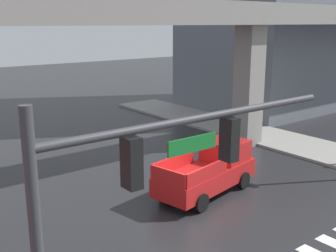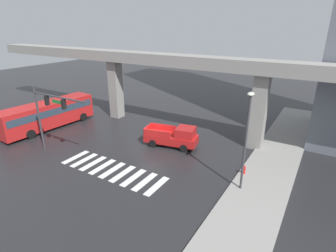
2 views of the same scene
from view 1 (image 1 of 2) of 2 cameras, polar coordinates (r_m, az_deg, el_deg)
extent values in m
plane|color=#232326|center=(16.89, 2.73, -11.39)|extent=(120.00, 120.00, 0.00)
cube|color=gray|center=(19.15, -6.75, 15.28)|extent=(58.80, 2.32, 1.20)
cube|color=gray|center=(25.17, 10.93, 5.31)|extent=(1.30, 1.30, 7.10)
cube|color=gray|center=(26.01, 18.49, -2.74)|extent=(4.00, 36.00, 0.15)
cube|color=red|center=(18.17, 5.20, -6.88)|extent=(5.37, 2.84, 0.80)
cube|color=red|center=(19.03, 7.82, -3.27)|extent=(2.00, 2.04, 0.90)
cube|color=#3F5160|center=(19.41, 8.58, -2.96)|extent=(0.42, 1.66, 0.77)
cube|color=red|center=(17.58, 0.73, -5.11)|extent=(2.62, 0.60, 0.60)
cube|color=red|center=(16.58, 5.38, -6.39)|extent=(2.62, 0.60, 0.60)
cube|color=red|center=(16.08, -0.01, -6.97)|extent=(0.43, 1.73, 0.60)
cylinder|color=black|center=(20.01, 5.74, -6.12)|extent=(0.80, 0.42, 0.76)
cylinder|color=black|center=(19.10, 10.19, -7.27)|extent=(0.80, 0.42, 0.76)
cylinder|color=black|center=(17.69, -0.27, -8.81)|extent=(0.80, 0.42, 0.76)
cylinder|color=black|center=(16.65, 4.48, -10.36)|extent=(0.80, 0.42, 0.76)
cylinder|color=#38383D|center=(7.44, 5.30, 1.25)|extent=(6.40, 0.14, 0.14)
cube|color=black|center=(6.62, -4.99, -5.03)|extent=(0.24, 0.32, 0.84)
sphere|color=green|center=(6.71, -4.94, -7.13)|extent=(0.17, 0.17, 0.17)
cube|color=black|center=(7.98, 8.36, -1.82)|extent=(0.24, 0.32, 0.84)
sphere|color=green|center=(8.05, 8.30, -3.60)|extent=(0.17, 0.17, 0.17)
cube|color=#19722D|center=(7.34, 3.38, -2.52)|extent=(1.10, 0.04, 0.28)
camera|label=2|loc=(25.69, 73.72, 13.27)|focal=28.63mm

